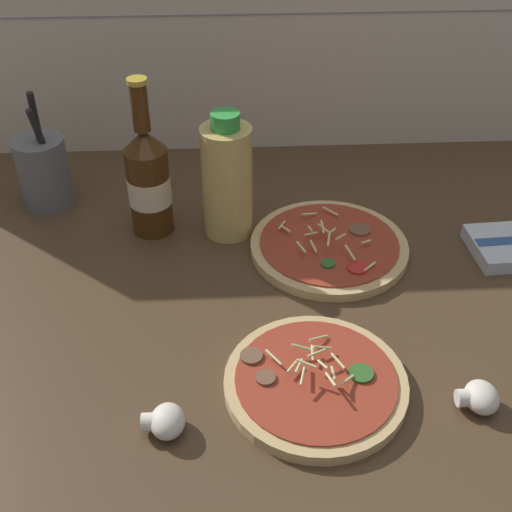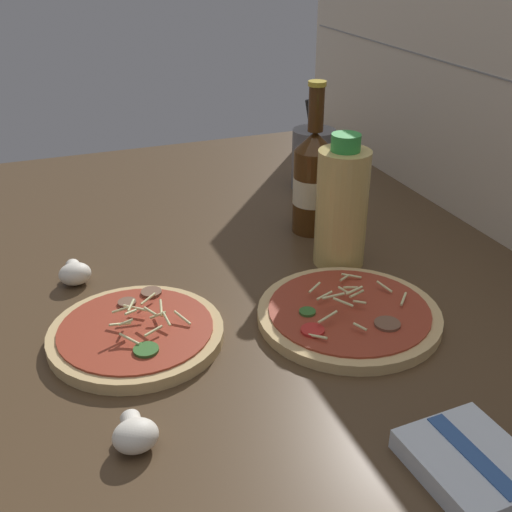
{
  "view_description": "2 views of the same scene",
  "coord_description": "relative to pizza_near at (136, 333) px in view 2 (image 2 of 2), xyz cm",
  "views": [
    {
      "loc": [
        -6.93,
        -76.23,
        66.83
      ],
      "look_at": [
        -2.93,
        0.86,
        7.41
      ],
      "focal_mm": 45.0,
      "sensor_mm": 36.0,
      "label": 1
    },
    {
      "loc": [
        76.88,
        -31.78,
        52.61
      ],
      "look_at": [
        -0.07,
        -2.39,
        10.07
      ],
      "focal_mm": 45.0,
      "sensor_mm": 36.0,
      "label": 2
    }
  ],
  "objects": [
    {
      "name": "pizza_near",
      "position": [
        0.0,
        0.0,
        0.0
      ],
      "size": [
        23.73,
        23.73,
        5.19
      ],
      "color": "tan",
      "rests_on": "counter_slab"
    },
    {
      "name": "mushroom_right",
      "position": [
        -18.86,
        -5.8,
        0.76
      ],
      "size": [
        5.25,
        5.0,
        3.5
      ],
      "color": "white",
      "rests_on": "counter_slab"
    },
    {
      "name": "beer_bottle",
      "position": [
        -23.54,
        37.26,
        8.79
      ],
      "size": [
        7.19,
        7.19,
        27.22
      ],
      "color": "#47280F",
      "rests_on": "counter_slab"
    },
    {
      "name": "oil_bottle",
      "position": [
        -10.55,
        36.13,
        9.09
      ],
      "size": [
        8.38,
        8.38,
        21.92
      ],
      "color": "#D6B766",
      "rests_on": "counter_slab"
    },
    {
      "name": "utensil_crock",
      "position": [
        -43.24,
        46.8,
        5.59
      ],
      "size": [
        9.03,
        9.03,
        21.49
      ],
      "color": "slate",
      "rests_on": "counter_slab"
    },
    {
      "name": "mushroom_left",
      "position": [
        19.99,
        -4.13,
        0.76
      ],
      "size": [
        5.25,
        5.0,
        3.5
      ],
      "color": "white",
      "rests_on": "counter_slab"
    },
    {
      "name": "pizza_far",
      "position": [
        5.98,
        29.21,
        -0.06
      ],
      "size": [
        26.06,
        26.06,
        4.72
      ],
      "color": "tan",
      "rests_on": "counter_slab"
    },
    {
      "name": "counter_slab",
      "position": [
        -3.6,
        21.16,
        -2.24
      ],
      "size": [
        160.0,
        90.0,
        2.5
      ],
      "color": "#4C3823",
      "rests_on": "ground"
    },
    {
      "name": "dish_towel",
      "position": [
        35.91,
        27.19,
        0.23
      ],
      "size": [
        13.57,
        11.73,
        2.56
      ],
      "color": "silver",
      "rests_on": "counter_slab"
    }
  ]
}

